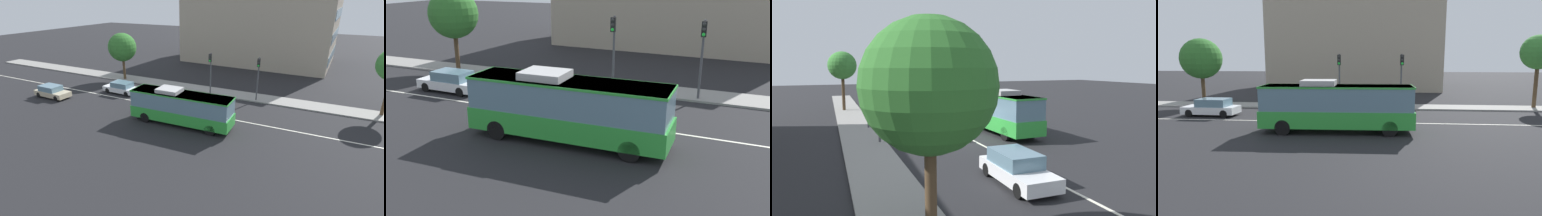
{
  "view_description": "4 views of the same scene",
  "coord_description": "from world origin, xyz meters",
  "views": [
    {
      "loc": [
        14.03,
        -24.96,
        11.59
      ],
      "look_at": [
        2.8,
        -2.33,
        1.49
      ],
      "focal_mm": 26.39,
      "sensor_mm": 36.0,
      "label": 1
    },
    {
      "loc": [
        10.06,
        -20.22,
        7.99
      ],
      "look_at": [
        1.61,
        -0.97,
        1.01
      ],
      "focal_mm": 38.54,
      "sensor_mm": 36.0,
      "label": 2
    },
    {
      "loc": [
        -21.99,
        9.51,
        5.33
      ],
      "look_at": [
        4.38,
        -1.28,
        1.73
      ],
      "focal_mm": 31.38,
      "sensor_mm": 36.0,
      "label": 3
    },
    {
      "loc": [
        4.65,
        -23.65,
        5.0
      ],
      "look_at": [
        2.79,
        -1.88,
        1.42
      ],
      "focal_mm": 29.64,
      "sensor_mm": 36.0,
      "label": 4
    }
  ],
  "objects": [
    {
      "name": "traffic_light_mid_block",
      "position": [
        1.08,
        6.18,
        3.56
      ],
      "size": [
        0.33,
        0.62,
        5.2
      ],
      "rotation": [
        0.0,
        0.0,
        -1.54
      ],
      "color": "#47474C",
      "rests_on": "ground_plane"
    },
    {
      "name": "street_tree_kerbside_left",
      "position": [
        -12.81,
        6.81,
        4.74
      ],
      "size": [
        3.98,
        3.98,
        6.75
      ],
      "color": "#4C3823",
      "rests_on": "ground_plane"
    },
    {
      "name": "traffic_light_near_corner",
      "position": [
        6.92,
        6.27,
        3.56
      ],
      "size": [
        0.34,
        0.62,
        5.2
      ],
      "rotation": [
        0.0,
        0.0,
        -1.5
      ],
      "color": "#47474C",
      "rests_on": "ground_plane"
    },
    {
      "name": "transit_bus",
      "position": [
        2.02,
        -3.14,
        1.81
      ],
      "size": [
        10.06,
        2.77,
        3.46
      ],
      "rotation": [
        0.0,
        0.0,
        0.03
      ],
      "color": "green",
      "rests_on": "ground_plane"
    },
    {
      "name": "ground_plane",
      "position": [
        0.0,
        0.0,
        0.0
      ],
      "size": [
        160.0,
        160.0,
        0.0
      ],
      "primitive_type": "plane",
      "color": "black"
    },
    {
      "name": "sedan_white",
      "position": [
        -9.25,
        1.71,
        0.72
      ],
      "size": [
        4.53,
        1.88,
        1.46
      ],
      "rotation": [
        0.0,
        0.0,
        3.12
      ],
      "color": "white",
      "rests_on": "ground_plane"
    },
    {
      "name": "sidewalk_kerb",
      "position": [
        0.0,
        7.35,
        0.07
      ],
      "size": [
        80.0,
        2.9,
        0.14
      ],
      "primitive_type": "cube",
      "color": "gray",
      "rests_on": "ground_plane"
    },
    {
      "name": "lane_centre_line",
      "position": [
        0.0,
        0.0,
        0.01
      ],
      "size": [
        76.0,
        0.16,
        0.01
      ],
      "primitive_type": "cube",
      "color": "silver",
      "rests_on": "ground_plane"
    }
  ]
}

